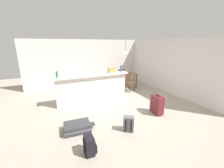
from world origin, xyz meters
name	(u,v)px	position (x,y,z in m)	size (l,w,h in m)	color
ground_plane	(111,104)	(0.00, 0.00, -0.03)	(13.00, 13.00, 0.05)	#ADA393
wall_back	(88,63)	(0.00, 3.05, 1.25)	(6.60, 0.10, 2.50)	silver
wall_right	(167,66)	(3.05, 0.30, 1.25)	(0.10, 6.00, 2.50)	silver
partition_half_wall	(93,89)	(-0.57, 0.48, 0.54)	(2.80, 0.20, 1.07)	silver
bar_countertop	(93,75)	(-0.57, 0.48, 1.10)	(2.96, 0.40, 0.05)	white
bottle_green	(57,74)	(-1.85, 0.55, 1.23)	(0.07, 0.07, 0.22)	#2D6B38
bottle_clear	(83,73)	(-0.96, 0.45, 1.24)	(0.06, 0.06, 0.23)	silver
bottle_white	(102,71)	(-0.17, 0.53, 1.23)	(0.07, 0.07, 0.22)	silver
bottle_blue	(121,69)	(0.71, 0.54, 1.26)	(0.07, 0.07, 0.28)	#284C89
grocery_bag	(112,70)	(0.27, 0.54, 1.23)	(0.26, 0.18, 0.22)	tan
dining_table	(125,76)	(1.55, 1.63, 0.65)	(1.10, 0.80, 0.74)	#4C331E
dining_chair_near_partition	(129,81)	(1.44, 1.05, 0.52)	(0.47, 0.47, 0.93)	#4C331E
dining_chair_far_side	(121,76)	(1.56, 2.13, 0.52)	(0.42, 0.42, 0.93)	#4C331E
pendant_lamp	(125,52)	(1.51, 1.60, 1.88)	(0.34, 0.34, 0.73)	black
suitcase_flat_charcoal	(77,127)	(-1.58, -1.26, 0.11)	(0.84, 0.53, 0.22)	#38383D
backpack_grey	(129,124)	(-0.31, -1.83, 0.20)	(0.34, 0.33, 0.42)	slate
suitcase_upright_maroon	(157,104)	(1.05, -1.39, 0.33)	(0.27, 0.45, 0.67)	maroon
backpack_black	(90,145)	(-1.50, -2.21, 0.20)	(0.25, 0.28, 0.42)	black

